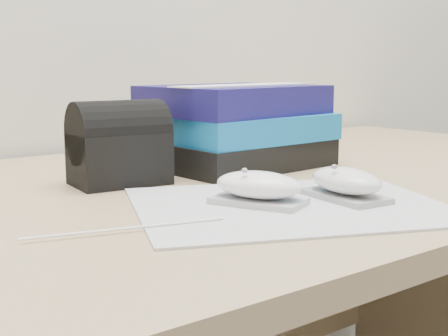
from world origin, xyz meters
TOP-DOWN VIEW (x-y plane):
  - desk at (0.00, 1.64)m, footprint 1.60×0.80m
  - mousepad at (-0.05, 1.39)m, footprint 0.45×0.41m
  - mouse_rear at (-0.07, 1.41)m, footprint 0.10×0.13m
  - mouse_front at (0.03, 1.37)m, footprint 0.07×0.12m
  - usb_cable at (-0.26, 1.40)m, footprint 0.21×0.06m
  - book_stack at (0.09, 1.67)m, footprint 0.29×0.24m
  - pouch at (-0.14, 1.64)m, footprint 0.14×0.10m

SIDE VIEW (x-z plane):
  - desk at x=0.00m, z-range 0.13..0.86m
  - mousepad at x=-0.05m, z-range 0.73..0.73m
  - usb_cable at x=-0.26m, z-range 0.73..0.74m
  - mouse_front at x=0.03m, z-range 0.73..0.78m
  - mouse_rear at x=-0.07m, z-range 0.73..0.78m
  - pouch at x=-0.14m, z-range 0.73..0.85m
  - book_stack at x=0.09m, z-range 0.73..0.87m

